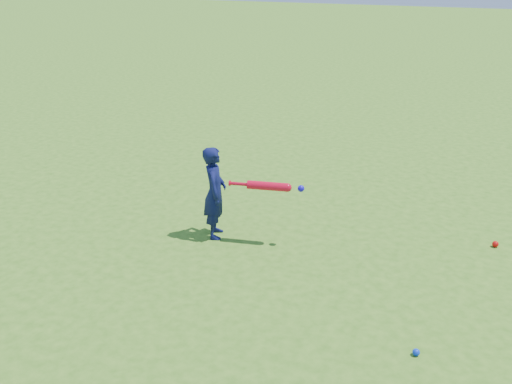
% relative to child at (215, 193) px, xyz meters
% --- Properties ---
extents(ground, '(80.00, 80.00, 0.00)m').
position_rel_child_xyz_m(ground, '(-0.10, 0.25, -0.56)').
color(ground, '#3A701A').
rests_on(ground, ground).
extents(child, '(0.41, 0.49, 1.13)m').
position_rel_child_xyz_m(child, '(0.00, 0.00, 0.00)').
color(child, '#0E1241').
rests_on(child, ground).
extents(ground_ball_red, '(0.07, 0.07, 0.07)m').
position_rel_child_xyz_m(ground_ball_red, '(3.12, 1.10, -0.53)').
color(ground_ball_red, red).
rests_on(ground_ball_red, ground).
extents(ground_ball_blue, '(0.06, 0.06, 0.06)m').
position_rel_child_xyz_m(ground_ball_blue, '(2.64, -1.31, -0.53)').
color(ground_ball_blue, '#0C32DA').
rests_on(ground_ball_blue, ground).
extents(bat_swing, '(0.87, 0.26, 0.10)m').
position_rel_child_xyz_m(bat_swing, '(0.68, 0.10, 0.16)').
color(bat_swing, red).
rests_on(bat_swing, ground).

